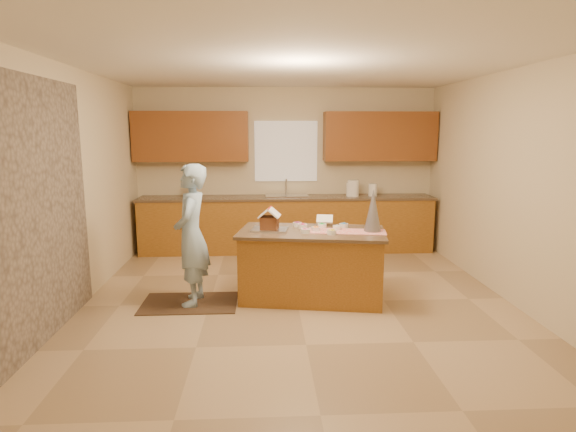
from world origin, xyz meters
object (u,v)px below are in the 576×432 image
object	(u,v)px
tinsel_tree	(373,210)
boy	(192,235)
island_base	(312,266)
gingerbread_house	(270,221)

from	to	relation	value
tinsel_tree	boy	size ratio (longest dim) A/B	0.31
island_base	gingerbread_house	bearing A→B (deg)	-174.81
island_base	boy	xyz separation A→B (m)	(-1.39, -0.11, 0.42)
tinsel_tree	boy	distance (m)	2.11
island_base	tinsel_tree	world-z (taller)	tinsel_tree
island_base	tinsel_tree	distance (m)	0.98
tinsel_tree	gingerbread_house	distance (m)	1.21
island_base	gingerbread_house	size ratio (longest dim) A/B	5.59
boy	gingerbread_house	size ratio (longest dim) A/B	5.56
island_base	gingerbread_house	distance (m)	0.74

